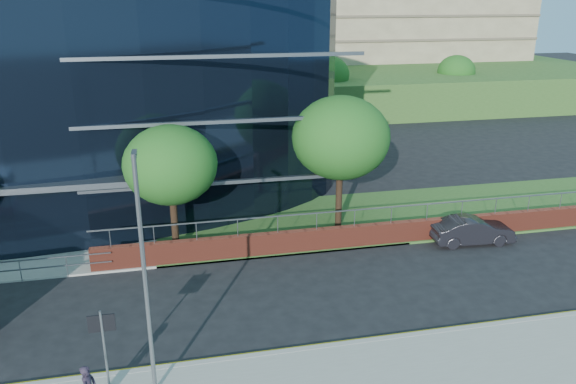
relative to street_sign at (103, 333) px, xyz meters
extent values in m
cube|color=#2D511E|center=(19.50, 12.59, -2.09)|extent=(36.00, 8.00, 0.12)
cube|color=maroon|center=(15.50, 8.89, -1.55)|extent=(34.00, 0.40, 1.20)
cube|color=slate|center=(15.50, 8.89, -0.07)|extent=(34.00, 0.06, 0.06)
cube|color=#2D511E|center=(27.50, 57.59, -0.15)|extent=(60.00, 42.00, 4.00)
cylinder|color=slate|center=(0.00, -0.01, -0.60)|extent=(0.08, 0.08, 2.80)
cube|color=black|center=(0.00, 0.01, 0.35)|extent=(0.85, 0.06, 0.60)
cylinder|color=black|center=(2.50, 10.59, -0.61)|extent=(0.36, 0.36, 3.08)
ellipsoid|color=#225117|center=(2.50, 10.59, 2.40)|extent=(4.62, 4.62, 3.93)
cylinder|color=black|center=(11.50, 11.59, -0.39)|extent=(0.36, 0.36, 3.52)
ellipsoid|color=#225117|center=(11.50, 11.59, 3.05)|extent=(5.28, 5.28, 4.49)
cylinder|color=black|center=(19.50, 41.59, -0.61)|extent=(0.36, 0.36, 3.08)
ellipsoid|color=#225117|center=(19.50, 41.59, 2.40)|extent=(4.62, 4.62, 3.93)
cylinder|color=black|center=(35.50, 43.59, -0.72)|extent=(0.36, 0.36, 2.86)
ellipsoid|color=#225117|center=(35.50, 43.59, 2.08)|extent=(4.29, 4.29, 3.65)
cylinder|color=slate|center=(1.50, -0.61, 2.00)|extent=(0.14, 0.14, 8.00)
cube|color=slate|center=(1.50, -0.26, 5.90)|extent=(0.15, 0.70, 0.12)
imported|color=black|center=(17.75, 8.09, -1.44)|extent=(4.41, 1.80, 1.42)
camera|label=1|loc=(2.49, -16.36, 10.15)|focal=35.00mm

